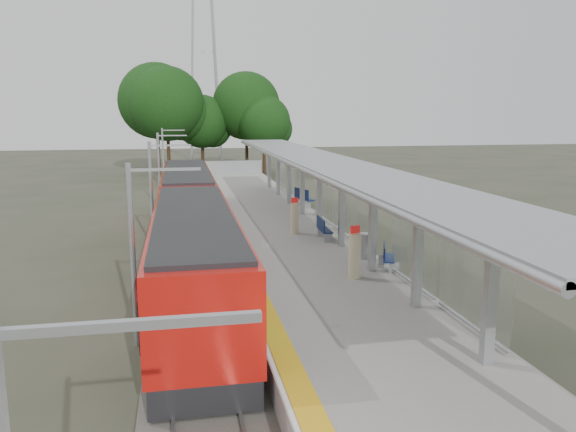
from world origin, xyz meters
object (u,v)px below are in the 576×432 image
(bench_mid, at_px, (323,228))
(info_pillar_near, at_px, (355,255))
(bench_near, at_px, (387,256))
(litter_bin, at_px, (365,246))
(info_pillar_far, at_px, (295,218))
(train, at_px, (190,220))
(bench_far, at_px, (303,197))

(bench_mid, xyz_separation_m, info_pillar_near, (-0.45, -6.16, 0.29))
(bench_near, relative_size, info_pillar_near, 0.75)
(litter_bin, bearing_deg, bench_near, -79.54)
(bench_near, height_order, litter_bin, litter_bin)
(bench_mid, bearing_deg, info_pillar_far, 125.62)
(bench_mid, bearing_deg, bench_near, -76.58)
(train, distance_m, info_pillar_near, 8.68)
(info_pillar_near, bearing_deg, bench_mid, 67.30)
(train, xyz_separation_m, bench_far, (7.10, 8.51, -0.45))
(info_pillar_near, height_order, info_pillar_far, info_pillar_near)
(litter_bin, bearing_deg, info_pillar_near, -116.59)
(info_pillar_far, bearing_deg, info_pillar_near, -88.08)
(bench_near, bearing_deg, train, 161.18)
(bench_far, height_order, litter_bin, bench_far)
(bench_near, bearing_deg, info_pillar_far, 127.60)
(bench_far, height_order, info_pillar_near, info_pillar_near)
(bench_near, bearing_deg, bench_far, 110.21)
(litter_bin, bearing_deg, bench_far, 88.74)
(bench_near, height_order, bench_far, bench_far)
(bench_mid, xyz_separation_m, info_pillar_far, (-1.02, 1.51, 0.23))
(train, relative_size, bench_near, 19.29)
(bench_far, distance_m, litter_bin, 12.67)
(train, relative_size, bench_far, 15.76)
(bench_mid, distance_m, info_pillar_far, 1.84)
(info_pillar_near, height_order, litter_bin, info_pillar_near)
(info_pillar_near, xyz_separation_m, info_pillar_far, (-0.57, 7.67, -0.06))
(info_pillar_far, xyz_separation_m, litter_bin, (1.83, -5.16, -0.25))
(train, bearing_deg, litter_bin, -31.33)
(litter_bin, bearing_deg, bench_mid, 102.48)
(bench_near, bearing_deg, bench_mid, 122.01)
(train, bearing_deg, bench_near, -38.96)
(litter_bin, bearing_deg, train, 148.67)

